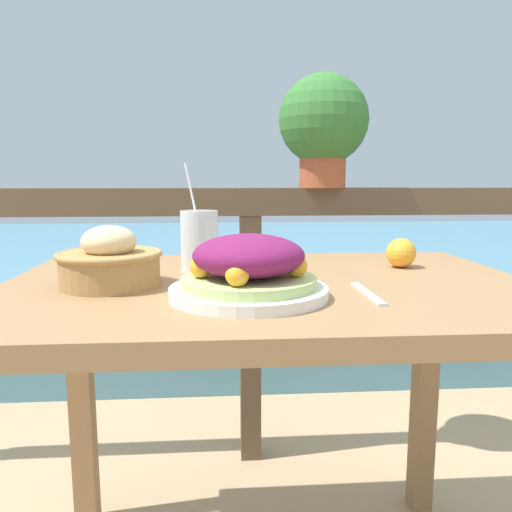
# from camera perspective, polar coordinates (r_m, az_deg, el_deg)

# --- Properties ---
(patio_table) EXTENTS (1.10, 0.76, 0.77)m
(patio_table) POSITION_cam_1_polar(r_m,az_deg,el_deg) (1.08, 1.50, -8.73)
(patio_table) COLOR #997047
(patio_table) RESTS_ON ground_plane
(railing_fence) EXTENTS (2.80, 0.08, 0.95)m
(railing_fence) POSITION_cam_1_polar(r_m,az_deg,el_deg) (1.68, -0.65, -0.04)
(railing_fence) COLOR brown
(railing_fence) RESTS_ON ground_plane
(sea_backdrop) EXTENTS (12.00, 4.00, 0.45)m
(sea_backdrop) POSITION_cam_1_polar(r_m,az_deg,el_deg) (4.23, -2.75, -1.54)
(sea_backdrop) COLOR #568EA8
(sea_backdrop) RESTS_ON ground_plane
(salad_plate) EXTENTS (0.29, 0.29, 0.12)m
(salad_plate) POSITION_cam_1_polar(r_m,az_deg,el_deg) (0.90, -0.85, -1.66)
(salad_plate) COLOR white
(salad_plate) RESTS_ON patio_table
(drink_glass) EXTENTS (0.09, 0.09, 0.25)m
(drink_glass) POSITION_cam_1_polar(r_m,az_deg,el_deg) (1.16, -6.49, 1.74)
(drink_glass) COLOR silver
(drink_glass) RESTS_ON patio_table
(bread_basket) EXTENTS (0.21, 0.21, 0.12)m
(bread_basket) POSITION_cam_1_polar(r_m,az_deg,el_deg) (1.03, -16.37, -0.66)
(bread_basket) COLOR #AD7F47
(bread_basket) RESTS_ON patio_table
(potted_plant) EXTENTS (0.29, 0.29, 0.37)m
(potted_plant) POSITION_cam_1_polar(r_m,az_deg,el_deg) (1.70, 7.71, 14.74)
(potted_plant) COLOR #A34C2D
(potted_plant) RESTS_ON railing_fence
(fork) EXTENTS (0.02, 0.18, 0.00)m
(fork) POSITION_cam_1_polar(r_m,az_deg,el_deg) (0.95, 12.62, -4.19)
(fork) COLOR silver
(fork) RESTS_ON patio_table
(orange_near_basket) EXTENTS (0.07, 0.07, 0.07)m
(orange_near_basket) POSITION_cam_1_polar(r_m,az_deg,el_deg) (1.25, -1.60, 0.67)
(orange_near_basket) COLOR #F9A328
(orange_near_basket) RESTS_ON patio_table
(orange_near_glass) EXTENTS (0.07, 0.07, 0.07)m
(orange_near_glass) POSITION_cam_1_polar(r_m,az_deg,el_deg) (1.25, 16.24, 0.34)
(orange_near_glass) COLOR #F9A328
(orange_near_glass) RESTS_ON patio_table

